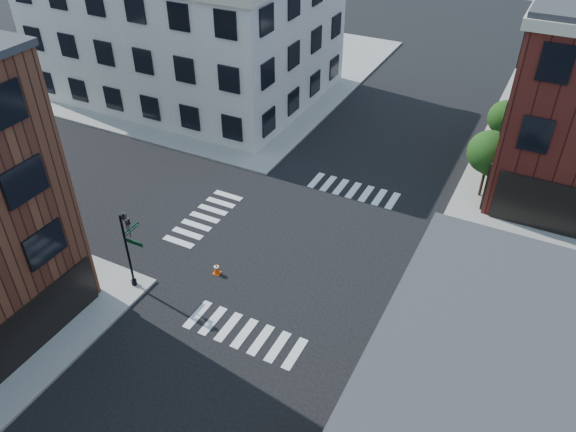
{
  "coord_description": "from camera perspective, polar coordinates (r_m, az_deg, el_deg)",
  "views": [
    {
      "loc": [
        10.25,
        -22.41,
        20.3
      ],
      "look_at": [
        -0.94,
        -0.59,
        2.5
      ],
      "focal_mm": 35.0,
      "sensor_mm": 36.0,
      "label": 1
    }
  ],
  "objects": [
    {
      "name": "tree_near",
      "position": [
        36.74,
        19.82,
        5.9
      ],
      "size": [
        2.69,
        2.69,
        4.49
      ],
      "color": "black",
      "rests_on": "ground"
    },
    {
      "name": "tree_far",
      "position": [
        42.24,
        21.27,
        9.1
      ],
      "size": [
        2.43,
        2.43,
        4.07
      ],
      "color": "black",
      "rests_on": "ground"
    },
    {
      "name": "ground",
      "position": [
        31.93,
        2.0,
        -3.53
      ],
      "size": [
        120.0,
        120.0,
        0.0
      ],
      "primitive_type": "plane",
      "color": "black",
      "rests_on": "ground"
    },
    {
      "name": "signal_pole",
      "position": [
        28.98,
        -15.87,
        -2.65
      ],
      "size": [
        1.29,
        1.24,
        4.6
      ],
      "color": "black",
      "rests_on": "ground"
    },
    {
      "name": "traffic_cone",
      "position": [
        30.46,
        -7.27,
        -5.32
      ],
      "size": [
        0.41,
        0.41,
        0.71
      ],
      "rotation": [
        0.0,
        0.0,
        0.08
      ],
      "color": "#F3500A",
      "rests_on": "ground"
    },
    {
      "name": "building_nw",
      "position": [
        50.5,
        -10.21,
        18.4
      ],
      "size": [
        22.0,
        16.0,
        11.0
      ],
      "primitive_type": "cube",
      "color": "beige",
      "rests_on": "ground"
    },
    {
      "name": "sidewalk_nw",
      "position": [
        57.19,
        -8.31,
        14.9
      ],
      "size": [
        30.0,
        30.0,
        0.15
      ],
      "primitive_type": "cube",
      "color": "gray",
      "rests_on": "ground"
    },
    {
      "name": "box_truck",
      "position": [
        26.2,
        24.78,
        -12.66
      ],
      "size": [
        8.74,
        3.3,
        3.88
      ],
      "rotation": [
        0.0,
        0.0,
        0.09
      ],
      "color": "silver",
      "rests_on": "ground"
    }
  ]
}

